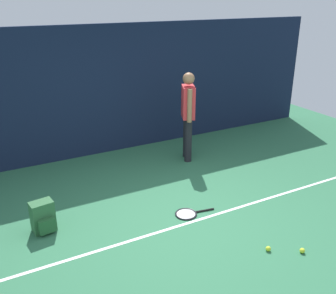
# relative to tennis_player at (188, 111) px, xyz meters

# --- Properties ---
(ground_plane) EXTENTS (12.00, 12.00, 0.00)m
(ground_plane) POSITION_rel_tennis_player_xyz_m (-1.22, -1.88, -0.97)
(ground_plane) COLOR #2D6B47
(back_fence) EXTENTS (10.00, 0.10, 2.52)m
(back_fence) POSITION_rel_tennis_player_xyz_m (-1.22, 1.12, 0.29)
(back_fence) COLOR #141E38
(back_fence) RESTS_ON ground
(court_line) EXTENTS (9.00, 0.05, 0.00)m
(court_line) POSITION_rel_tennis_player_xyz_m (-1.22, -1.98, -0.96)
(court_line) COLOR white
(court_line) RESTS_ON ground
(tennis_player) EXTENTS (0.36, 0.49, 1.70)m
(tennis_player) POSITION_rel_tennis_player_xyz_m (0.00, 0.00, 0.00)
(tennis_player) COLOR black
(tennis_player) RESTS_ON ground
(tennis_racket) EXTENTS (0.63, 0.37, 0.03)m
(tennis_racket) POSITION_rel_tennis_player_xyz_m (-1.05, -1.78, -0.95)
(tennis_racket) COLOR black
(tennis_racket) RESTS_ON ground
(backpack) EXTENTS (0.32, 0.31, 0.44)m
(backpack) POSITION_rel_tennis_player_xyz_m (-3.00, -1.21, -0.76)
(backpack) COLOR #2D6038
(backpack) RESTS_ON ground
(tennis_ball_near_player) EXTENTS (0.07, 0.07, 0.07)m
(tennis_ball_near_player) POSITION_rel_tennis_player_xyz_m (-0.60, -3.00, -0.93)
(tennis_ball_near_player) COLOR #CCE033
(tennis_ball_near_player) RESTS_ON ground
(tennis_ball_by_fence) EXTENTS (0.07, 0.07, 0.07)m
(tennis_ball_by_fence) POSITION_rel_tennis_player_xyz_m (-0.25, -3.23, -0.93)
(tennis_ball_by_fence) COLOR #CCE033
(tennis_ball_by_fence) RESTS_ON ground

